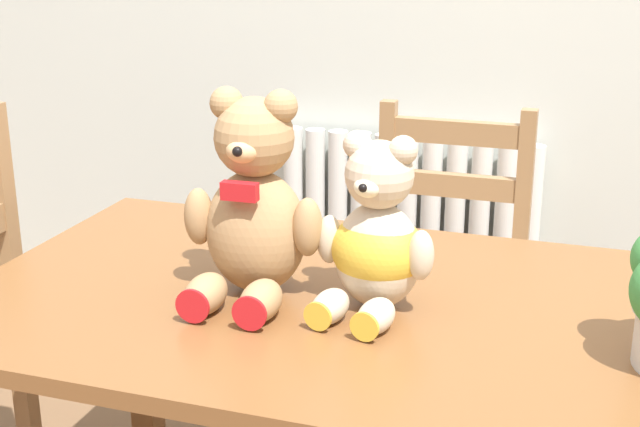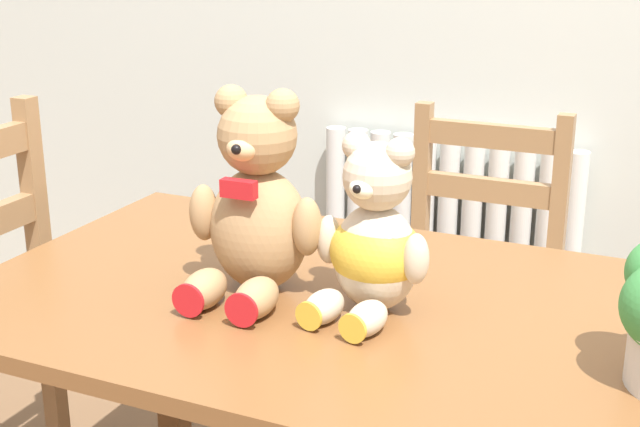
# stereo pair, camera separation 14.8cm
# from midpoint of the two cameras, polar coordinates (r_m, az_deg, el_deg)

# --- Properties ---
(radiator) EXTENTS (0.80, 0.10, 0.75)m
(radiator) POSITION_cam_midpoint_polar(r_m,az_deg,el_deg) (2.74, 3.93, -3.44)
(radiator) COLOR silver
(radiator) RESTS_ON ground_plane
(dining_table) EXTENTS (1.40, 0.80, 0.74)m
(dining_table) POSITION_cam_midpoint_polar(r_m,az_deg,el_deg) (1.56, 0.27, -9.10)
(dining_table) COLOR brown
(dining_table) RESTS_ON ground_plane
(wooden_chair_behind) EXTENTS (0.40, 0.43, 0.91)m
(wooden_chair_behind) POSITION_cam_midpoint_polar(r_m,az_deg,el_deg) (2.27, 5.80, -5.30)
(wooden_chair_behind) COLOR #997047
(wooden_chair_behind) RESTS_ON ground_plane
(teddy_bear_left) EXTENTS (0.25, 0.25, 0.36)m
(teddy_bear_left) POSITION_cam_midpoint_polar(r_m,az_deg,el_deg) (1.51, -7.10, 0.28)
(teddy_bear_left) COLOR tan
(teddy_bear_left) RESTS_ON dining_table
(teddy_bear_right) EXTENTS (0.21, 0.23, 0.30)m
(teddy_bear_right) POSITION_cam_midpoint_polar(r_m,az_deg,el_deg) (1.45, 0.72, -1.79)
(teddy_bear_right) COLOR beige
(teddy_bear_right) RESTS_ON dining_table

